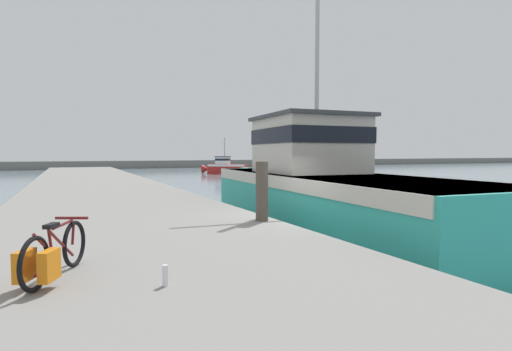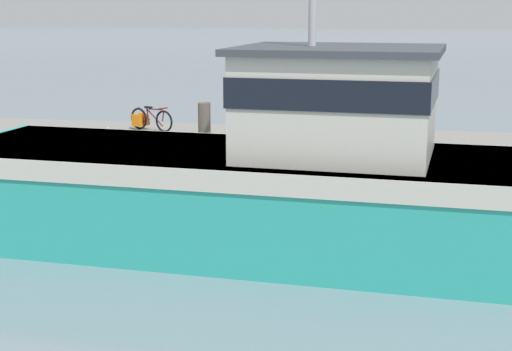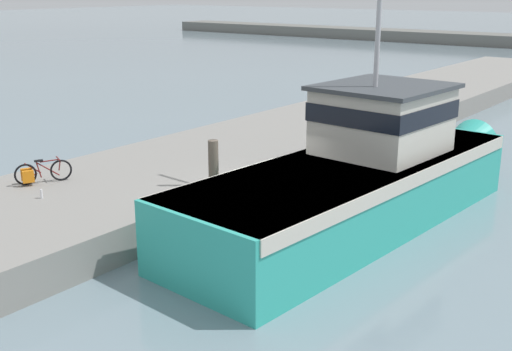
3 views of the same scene
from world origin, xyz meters
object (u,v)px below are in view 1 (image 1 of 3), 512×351
Objects in this scene: boat_red_outer at (225,167)px; mooring_post at (262,191)px; water_bottle_on_curb at (165,276)px; fishing_boat_main at (321,188)px; bicycle_touring at (50,256)px.

mooring_post is (-13.42, -37.72, 0.81)m from boat_red_outer.
mooring_post is at bearing 49.87° from water_bottle_on_curb.
boat_red_outer is (9.99, 35.15, -0.56)m from fishing_boat_main.
boat_red_outer is 44.49m from water_bottle_on_curb.
boat_red_outer is at bearing 68.28° from water_bottle_on_curb.
boat_red_outer is 40.04m from mooring_post.
fishing_boat_main reaches higher than water_bottle_on_curb.
bicycle_touring is 6.01× the size of water_bottle_on_curb.
mooring_post is at bearing -162.56° from boat_red_outer.
fishing_boat_main is at bearing 43.67° from water_bottle_on_curb.
bicycle_touring is at bearing -146.25° from mooring_post.
water_bottle_on_curb is (-16.46, -41.33, 0.25)m from boat_red_outer.
boat_red_outer is at bearing 78.22° from fishing_boat_main.
fishing_boat_main is 10.44× the size of mooring_post.
mooring_post reaches higher than bicycle_touring.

